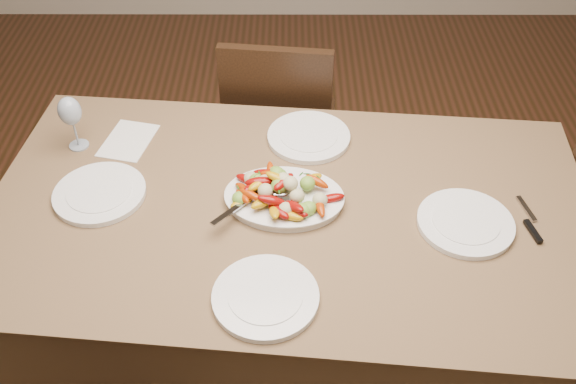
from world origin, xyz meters
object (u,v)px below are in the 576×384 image
at_px(plate_right, 465,223).
at_px(plate_near, 266,297).
at_px(serving_platter, 284,199).
at_px(plate_far, 309,137).
at_px(dining_table, 288,286).
at_px(wine_glass, 72,121).
at_px(chair_far, 282,125).
at_px(plate_left, 100,194).

xyz_separation_m(plate_right, plate_near, (-0.58, -0.27, 0.00)).
distance_m(serving_platter, plate_far, 0.33).
xyz_separation_m(dining_table, plate_near, (-0.06, -0.35, 0.39)).
xyz_separation_m(plate_far, wine_glass, (-0.78, -0.04, 0.09)).
distance_m(serving_platter, wine_glass, 0.75).
bearing_deg(plate_far, serving_platter, -104.51).
bearing_deg(chair_far, plate_near, 94.98).
bearing_deg(plate_right, wine_glass, 163.17).
bearing_deg(wine_glass, plate_far, 2.97).
relative_size(chair_far, serving_platter, 2.69).
bearing_deg(plate_left, serving_platter, -2.82).
distance_m(plate_left, plate_right, 1.11).
xyz_separation_m(chair_far, serving_platter, (0.01, -0.78, 0.30)).
xyz_separation_m(plate_far, plate_near, (-0.13, -0.69, 0.00)).
distance_m(plate_far, wine_glass, 0.78).
distance_m(serving_platter, plate_left, 0.57).
bearing_deg(plate_far, plate_right, -42.34).
distance_m(chair_far, plate_right, 1.07).
distance_m(chair_far, plate_far, 0.55).
xyz_separation_m(plate_left, wine_glass, (-0.12, 0.25, 0.09)).
bearing_deg(plate_far, dining_table, -101.74).
bearing_deg(serving_platter, plate_near, -97.11).
xyz_separation_m(dining_table, plate_left, (-0.58, 0.05, 0.39)).
bearing_deg(dining_table, wine_glass, 157.29).
bearing_deg(chair_far, plate_right, 128.70).
bearing_deg(plate_near, plate_right, 25.34).
bearing_deg(dining_table, chair_far, 91.86).
height_order(dining_table, serving_platter, serving_platter).
relative_size(dining_table, wine_glass, 8.98).
distance_m(dining_table, plate_right, 0.65).
xyz_separation_m(dining_table, serving_platter, (-0.01, 0.02, 0.39)).
height_order(plate_left, plate_far, same).
distance_m(plate_left, wine_glass, 0.29).
bearing_deg(wine_glass, plate_near, -44.90).
bearing_deg(plate_right, plate_far, 137.66).
bearing_deg(plate_near, wine_glass, 135.10).
height_order(plate_left, plate_near, same).
bearing_deg(serving_platter, dining_table, -60.66).
height_order(plate_right, wine_glass, wine_glass).
relative_size(dining_table, serving_platter, 5.22).
xyz_separation_m(chair_far, wine_glass, (-0.68, -0.50, 0.39)).
bearing_deg(plate_right, chair_far, 122.11).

